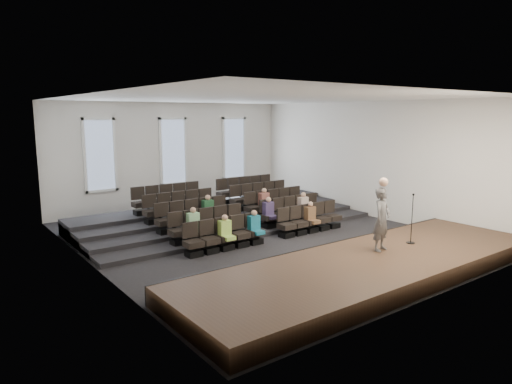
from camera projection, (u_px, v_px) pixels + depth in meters
ground at (261, 237)px, 16.75m from camera, size 14.00×14.00×0.00m
ceiling at (261, 98)px, 15.91m from camera, size 12.00×14.00×0.02m
wall_back at (173, 155)px, 21.89m from camera, size 12.00×0.04×5.00m
wall_front at (440, 197)px, 10.78m from camera, size 12.00×0.04×5.00m
wall_left at (90, 184)px, 12.80m from camera, size 0.04×14.00×5.00m
wall_right at (371, 160)px, 19.87m from camera, size 0.04×14.00×5.00m
stage at (372, 267)px, 12.67m from camera, size 11.80×3.60×0.50m
stage_lip at (326, 252)px, 14.07m from camera, size 11.80×0.06×0.52m
risers at (216, 216)px, 19.23m from camera, size 11.80×4.80×0.60m
seating_rows at (237, 212)px, 17.86m from camera, size 6.80×4.70×1.67m
windows at (173, 151)px, 21.81m from camera, size 8.44×0.10×3.24m
audience at (256, 214)px, 16.87m from camera, size 5.45×2.64×1.10m
speaker at (382, 219)px, 13.22m from camera, size 0.77×0.60×1.86m
mic_stand at (411, 228)px, 14.05m from camera, size 0.26×0.26×1.56m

